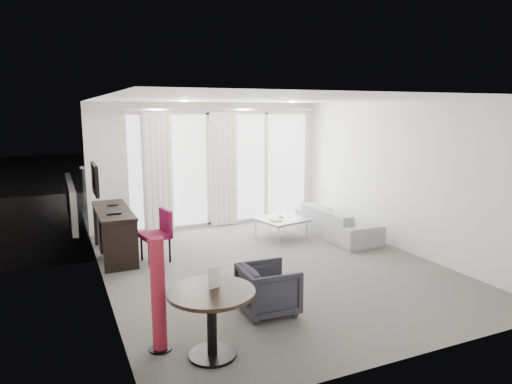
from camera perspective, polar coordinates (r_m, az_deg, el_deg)
name	(u,v)px	position (r m, az deg, el deg)	size (l,w,h in m)	color
floor	(271,266)	(7.33, 1.94, -9.27)	(5.00, 6.00, 0.00)	#5C5953
ceiling	(272,99)	(6.91, 2.07, 11.51)	(5.00, 6.00, 0.00)	white
wall_left	(101,198)	(6.33, -18.78, -0.74)	(0.00, 6.00, 2.60)	silver
wall_right	(400,176)	(8.39, 17.53, 1.92)	(0.00, 6.00, 2.60)	silver
wall_front	(411,233)	(4.56, 18.85, -4.87)	(5.00, 0.00, 2.60)	silver
window_panel	(224,168)	(9.85, -4.07, 2.95)	(4.00, 0.02, 2.38)	white
window_frame	(224,169)	(9.84, -4.04, 2.94)	(4.10, 0.06, 2.44)	white
curtain_left	(158,173)	(9.30, -12.14, 2.31)	(0.60, 0.20, 2.38)	white
curtain_right	(224,170)	(9.68, -4.01, 2.82)	(0.60, 0.20, 2.38)	white
curtain_track	(212,110)	(9.52, -5.54, 10.22)	(4.80, 0.04, 0.04)	#B2B2B7
downlight_a	(185,101)	(8.09, -8.91, 11.14)	(0.12, 0.12, 0.02)	#FFE0B2
downlight_b	(292,102)	(8.88, 4.53, 11.14)	(0.12, 0.12, 0.02)	#FFE0B2
desk	(114,233)	(8.06, -17.31, -4.90)	(0.54, 1.73, 0.81)	black
tv	(95,179)	(7.75, -19.51, 1.52)	(0.05, 0.80, 0.50)	black
desk_chair	(155,236)	(7.61, -12.50, -5.40)	(0.46, 0.43, 0.85)	maroon
round_table	(212,324)	(4.74, -5.54, -16.05)	(0.87, 0.87, 0.70)	black
menu_card	(214,286)	(4.65, -5.24, -11.60)	(0.12, 0.02, 0.22)	white
red_lamp	(158,295)	(4.83, -12.11, -12.48)	(0.24, 0.24, 1.20)	maroon
tub_armchair	(268,289)	(5.66, 1.56, -12.06)	(0.64, 0.66, 0.60)	#28282E
coffee_table	(281,228)	(8.87, 3.14, -4.50)	(0.85, 0.85, 0.38)	gray
remote	(281,219)	(8.90, 3.13, -3.33)	(0.05, 0.14, 0.02)	black
magazine	(276,221)	(8.67, 2.52, -3.69)	(0.23, 0.30, 0.02)	gray
sofa	(337,222)	(9.04, 10.09, -3.73)	(1.97, 0.77, 0.57)	#98999D
terrace_slab	(203,211)	(11.49, -6.59, -2.43)	(5.60, 3.00, 0.12)	#4D4D50
rattan_chair_a	(212,192)	(11.48, -5.52, -0.05)	(0.56, 0.56, 0.81)	brown
rattan_chair_b	(257,184)	(12.32, 0.17, 0.96)	(0.63, 0.63, 0.92)	brown
rattan_table	(262,203)	(11.05, 0.76, -1.33)	(0.46, 0.46, 0.46)	brown
balustrade	(187,181)	(12.75, -8.61, 1.34)	(5.50, 0.06, 1.05)	#B2B2B7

